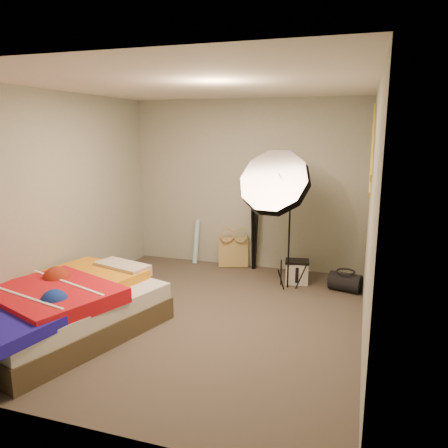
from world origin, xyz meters
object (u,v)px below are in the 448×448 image
at_px(tote_bag, 233,252).
at_px(duffel_bag, 345,282).
at_px(bed, 64,309).
at_px(camera_tripod, 254,217).
at_px(camera_case, 297,273).
at_px(wrapping_roll, 196,242).
at_px(photo_umbrella, 276,185).

xyz_separation_m(tote_bag, duffel_bag, (1.69, -0.57, -0.10)).
xyz_separation_m(bed, camera_tripod, (1.32, 2.68, 0.53)).
distance_m(tote_bag, camera_case, 1.15).
bearing_deg(tote_bag, duffel_bag, -36.27).
bearing_deg(wrapping_roll, bed, -98.08).
xyz_separation_m(bed, photo_umbrella, (1.77, 1.96, 1.10)).
bearing_deg(wrapping_roll, camera_case, -15.78).
xyz_separation_m(wrapping_roll, duffel_bag, (2.30, -0.57, -0.22)).
xyz_separation_m(tote_bag, wrapping_roll, (-0.61, 0.00, 0.11)).
height_order(wrapping_roll, bed, wrapping_roll).
bearing_deg(photo_umbrella, wrapping_roll, 151.49).
distance_m(tote_bag, bed, 2.89).
distance_m(wrapping_roll, duffel_bag, 2.38).
bearing_deg(photo_umbrella, camera_tripod, 121.96).
bearing_deg(bed, photo_umbrella, 47.78).
height_order(camera_case, camera_tripod, camera_tripod).
distance_m(wrapping_roll, camera_tripod, 1.05).
xyz_separation_m(wrapping_roll, camera_tripod, (0.94, -0.03, 0.46)).
relative_size(wrapping_roll, duffel_bag, 1.70).
distance_m(bed, photo_umbrella, 2.86).
relative_size(camera_case, duffel_bag, 0.75).
xyz_separation_m(tote_bag, bed, (-0.99, -2.71, 0.05)).
bearing_deg(tote_bag, wrapping_roll, 162.47).
bearing_deg(duffel_bag, camera_case, -175.29).
xyz_separation_m(camera_case, bed, (-2.04, -2.24, 0.13)).
bearing_deg(wrapping_roll, camera_tripod, -1.93).
distance_m(duffel_bag, camera_tripod, 1.61).
bearing_deg(camera_tripod, camera_case, -31.35).
height_order(tote_bag, bed, bed).
distance_m(wrapping_roll, photo_umbrella, 1.89).
relative_size(wrapping_roll, camera_case, 2.28).
relative_size(camera_case, photo_umbrella, 0.16).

